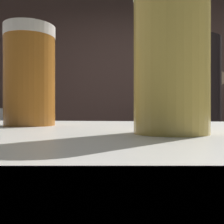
# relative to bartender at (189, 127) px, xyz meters

# --- Properties ---
(wall_back) EXTENTS (5.20, 0.10, 2.70)m
(wall_back) POSITION_rel_bartender_xyz_m (-0.16, 2.07, 0.38)
(wall_back) COLOR brown
(wall_back) RESTS_ON ground
(prep_counter) EXTENTS (2.10, 0.60, 0.91)m
(prep_counter) POSITION_rel_bartender_xyz_m (0.19, 0.45, -0.51)
(prep_counter) COLOR #493F2E
(prep_counter) RESTS_ON ground
(back_shelf) EXTENTS (0.79, 0.36, 1.07)m
(back_shelf) POSITION_rel_bartender_xyz_m (0.09, 1.79, -0.43)
(back_shelf) COLOR #34383D
(back_shelf) RESTS_ON ground
(bartender) EXTENTS (0.45, 0.53, 1.68)m
(bartender) POSITION_rel_bartender_xyz_m (0.00, 0.00, 0.00)
(bartender) COLOR #263336
(bartender) RESTS_ON ground
(mixing_bowl) EXTENTS (0.21, 0.21, 0.06)m
(mixing_bowl) POSITION_rel_bartender_xyz_m (-0.22, 0.47, -0.03)
(mixing_bowl) COLOR teal
(mixing_bowl) RESTS_ON prep_counter
(chefs_knife) EXTENTS (0.24, 0.10, 0.01)m
(chefs_knife) POSITION_rel_bartender_xyz_m (0.28, 0.40, -0.05)
(chefs_knife) COLOR silver
(chefs_knife) RESTS_ON prep_counter
(pint_glass_near) EXTENTS (0.07, 0.07, 0.14)m
(pint_glass_near) POSITION_rel_bartender_xyz_m (-0.23, -1.22, 0.14)
(pint_glass_near) COLOR #DDB753
(pint_glass_near) RESTS_ON bar_counter
(pint_glass_far) EXTENTS (0.08, 0.08, 0.15)m
(pint_glass_far) POSITION_rel_bartender_xyz_m (-0.43, -1.10, 0.14)
(pint_glass_far) COLOR #AF6524
(pint_glass_far) RESTS_ON bar_counter
(bottle_hot_sauce) EXTENTS (0.07, 0.07, 0.26)m
(bottle_hot_sauce) POSITION_rel_bartender_xyz_m (0.40, 1.87, 0.20)
(bottle_hot_sauce) COLOR black
(bottle_hot_sauce) RESTS_ON back_shelf
(bottle_vinegar) EXTENTS (0.08, 0.08, 0.18)m
(bottle_vinegar) POSITION_rel_bartender_xyz_m (0.12, 1.78, 0.17)
(bottle_vinegar) COLOR red
(bottle_vinegar) RESTS_ON back_shelf
(bottle_olive_oil) EXTENTS (0.06, 0.06, 0.18)m
(bottle_olive_oil) POSITION_rel_bartender_xyz_m (0.15, 1.89, 0.17)
(bottle_olive_oil) COLOR red
(bottle_olive_oil) RESTS_ON back_shelf
(bottle_soy) EXTENTS (0.07, 0.07, 0.26)m
(bottle_soy) POSITION_rel_bartender_xyz_m (-0.12, 1.89, 0.20)
(bottle_soy) COLOR black
(bottle_soy) RESTS_ON back_shelf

